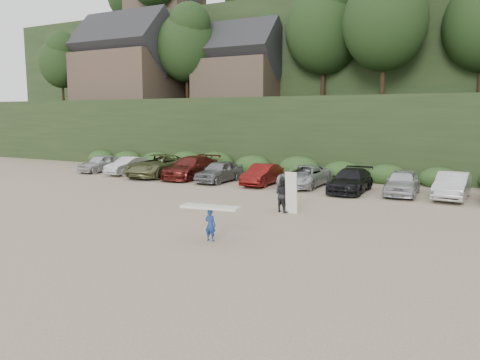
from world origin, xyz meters
The scene contains 5 objects.
ground centered at (0.00, 0.00, 0.00)m, with size 120.00×120.00×0.00m, color tan.
hillside_backdrop centered at (-0.26, 35.93, 11.22)m, with size 90.00×41.50×28.00m.
parked_cars centered at (1.20, 10.00, 0.75)m, with size 40.03×6.22×1.64m.
child_surfer centered at (1.51, -3.66, 0.90)m, with size 2.26×0.92×1.32m.
adult_surfer centered at (1.88, 2.39, 0.86)m, with size 1.30×0.89×1.99m.
Camera 1 is at (10.38, -18.01, 4.65)m, focal length 35.00 mm.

